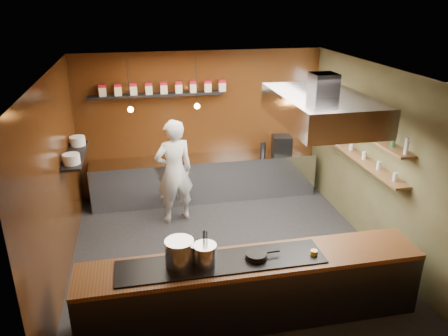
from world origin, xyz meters
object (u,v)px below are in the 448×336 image
object	(u,v)px
stockpot_small	(205,255)
chef	(174,172)
espresso_machine	(282,145)
extractor_hood	(321,108)
stockpot_large	(180,253)

from	to	relation	value
stockpot_small	chef	world-z (taller)	chef
stockpot_small	espresso_machine	xyz separation A→B (m)	(2.23, 3.72, 0.02)
extractor_hood	chef	xyz separation A→B (m)	(-2.00, 1.74, -1.52)
extractor_hood	espresso_machine	distance (m)	2.89
stockpot_large	chef	world-z (taller)	chef
stockpot_large	chef	bearing A→B (deg)	85.91
stockpot_large	espresso_machine	xyz separation A→B (m)	(2.53, 3.68, -0.02)
extractor_hood	stockpot_large	bearing A→B (deg)	-152.00
extractor_hood	stockpot_small	xyz separation A→B (m)	(-1.91, -1.22, -1.43)
extractor_hood	stockpot_small	size ratio (longest dim) A/B	6.89
stockpot_large	chef	xyz separation A→B (m)	(0.21, 2.91, -0.13)
extractor_hood	stockpot_large	xyz separation A→B (m)	(-2.21, -1.18, -1.39)
stockpot_large	espresso_machine	world-z (taller)	stockpot_large
extractor_hood	chef	size ratio (longest dim) A/B	1.01
stockpot_large	stockpot_small	size ratio (longest dim) A/B	1.22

